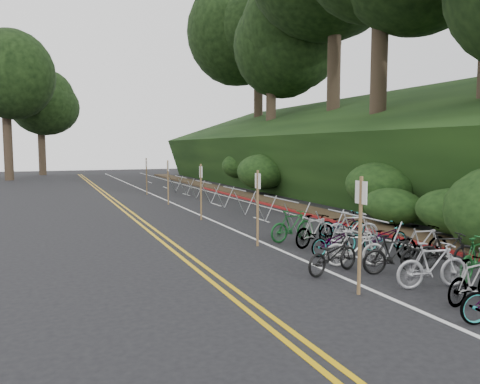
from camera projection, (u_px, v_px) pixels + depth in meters
The scene contains 10 objects.
ground at pixel (326, 291), 10.57m from camera, with size 120.00×120.00×0.00m, color black.
road_markings at pixel (208, 223), 20.09m from camera, with size 7.47×80.00×0.01m.
red_curb at pixel (291, 210), 23.77m from camera, with size 0.25×28.00×0.10m, color maroon.
embankment at pixel (333, 157), 32.78m from camera, with size 14.30×48.14×9.11m.
tree_cluster at pixel (274, 12), 33.31m from camera, with size 33.74×55.12×20.71m.
bike_racks_rest at pixel (234, 195), 23.58m from camera, with size 1.14×23.00×1.17m.
signpost_near at pixel (360, 228), 10.21m from camera, with size 0.08×0.40×2.62m.
signposts_rest at pixel (183, 183), 23.52m from camera, with size 0.08×18.40×2.50m.
bike_front at pixel (333, 255), 12.03m from camera, with size 1.83×0.64×0.96m, color black.
bike_valet at pixel (399, 248), 12.75m from camera, with size 3.16×10.23×1.09m.
Camera 1 is at (-5.78, -8.76, 3.26)m, focal length 35.00 mm.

